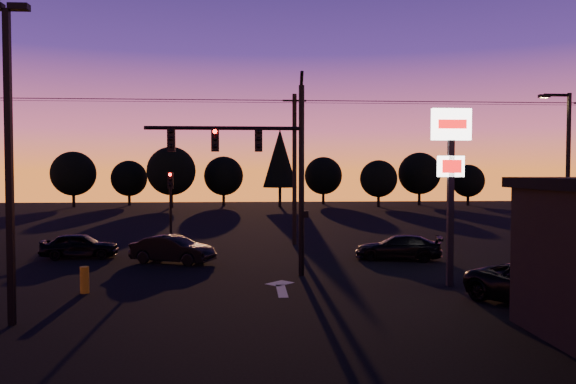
% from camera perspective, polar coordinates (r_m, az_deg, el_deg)
% --- Properties ---
extents(ground, '(120.00, 120.00, 0.00)m').
position_cam_1_polar(ground, '(19.97, -1.92, -10.65)').
color(ground, black).
rests_on(ground, ground).
extents(lane_arrow, '(1.20, 3.10, 0.01)m').
position_cam_1_polar(lane_arrow, '(21.62, -0.73, -9.64)').
color(lane_arrow, beige).
rests_on(lane_arrow, ground).
extents(traffic_signal_mast, '(6.79, 0.52, 8.58)m').
position_cam_1_polar(traffic_signal_mast, '(23.47, -2.51, 3.40)').
color(traffic_signal_mast, black).
rests_on(traffic_signal_mast, ground).
extents(secondary_signal, '(0.30, 0.31, 4.35)m').
position_cam_1_polar(secondary_signal, '(31.29, -11.85, -0.74)').
color(secondary_signal, black).
rests_on(secondary_signal, ground).
extents(parking_lot_light, '(1.25, 0.30, 9.14)m').
position_cam_1_polar(parking_lot_light, '(17.85, -26.51, 4.63)').
color(parking_lot_light, black).
rests_on(parking_lot_light, ground).
extents(pylon_sign, '(1.50, 0.28, 6.80)m').
position_cam_1_polar(pylon_sign, '(22.32, 16.22, 3.32)').
color(pylon_sign, black).
rests_on(pylon_sign, ground).
extents(streetlight, '(1.55, 0.35, 8.00)m').
position_cam_1_polar(streetlight, '(28.90, 26.40, 1.93)').
color(streetlight, black).
rests_on(streetlight, ground).
extents(utility_pole_1, '(1.40, 0.26, 9.00)m').
position_cam_1_polar(utility_pole_1, '(33.57, 0.66, 2.46)').
color(utility_pole_1, black).
rests_on(utility_pole_1, ground).
extents(power_wires, '(36.00, 1.22, 0.07)m').
position_cam_1_polar(power_wires, '(33.82, 0.67, 9.21)').
color(power_wires, black).
rests_on(power_wires, ground).
extents(bollard, '(0.32, 0.32, 0.97)m').
position_cam_1_polar(bollard, '(21.81, -19.97, -8.39)').
color(bollard, '#AE810F').
rests_on(bollard, ground).
extents(tree_0, '(5.36, 5.36, 6.74)m').
position_cam_1_polar(tree_0, '(72.67, -20.97, 1.76)').
color(tree_0, black).
rests_on(tree_0, ground).
extents(tree_1, '(4.54, 4.54, 5.71)m').
position_cam_1_polar(tree_1, '(74.07, -15.84, 1.34)').
color(tree_1, black).
rests_on(tree_1, ground).
extents(tree_2, '(5.77, 5.78, 7.26)m').
position_cam_1_polar(tree_2, '(68.11, -11.77, 2.10)').
color(tree_2, black).
rests_on(tree_2, ground).
extents(tree_3, '(4.95, 4.95, 6.22)m').
position_cam_1_polar(tree_3, '(71.54, -6.56, 1.63)').
color(tree_3, black).
rests_on(tree_3, ground).
extents(tree_4, '(4.18, 4.18, 9.50)m').
position_cam_1_polar(tree_4, '(68.58, -0.82, 3.44)').
color(tree_4, black).
rests_on(tree_4, ground).
extents(tree_5, '(4.95, 4.95, 6.22)m').
position_cam_1_polar(tree_5, '(74.10, 3.61, 1.66)').
color(tree_5, black).
rests_on(tree_5, ground).
extents(tree_6, '(4.54, 4.54, 5.71)m').
position_cam_1_polar(tree_6, '(69.26, 9.19, 1.34)').
color(tree_6, black).
rests_on(tree_6, ground).
extents(tree_7, '(5.36, 5.36, 6.74)m').
position_cam_1_polar(tree_7, '(73.72, 13.21, 1.85)').
color(tree_7, black).
rests_on(tree_7, ground).
extents(tree_8, '(4.12, 4.12, 5.19)m').
position_cam_1_polar(tree_8, '(74.78, 17.83, 1.09)').
color(tree_8, black).
rests_on(tree_8, ground).
extents(car_left, '(3.83, 1.68, 1.28)m').
position_cam_1_polar(car_left, '(30.42, -20.39, -5.11)').
color(car_left, black).
rests_on(car_left, ground).
extents(car_mid, '(4.25, 2.79, 1.32)m').
position_cam_1_polar(car_mid, '(27.59, -11.64, -5.72)').
color(car_mid, black).
rests_on(car_mid, ground).
extents(car_right, '(4.54, 2.75, 1.23)m').
position_cam_1_polar(car_right, '(28.57, 11.15, -5.54)').
color(car_right, black).
rests_on(car_right, ground).
extents(suv_parked, '(4.51, 5.48, 1.39)m').
position_cam_1_polar(suv_parked, '(20.17, 24.56, -8.71)').
color(suv_parked, black).
rests_on(suv_parked, ground).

